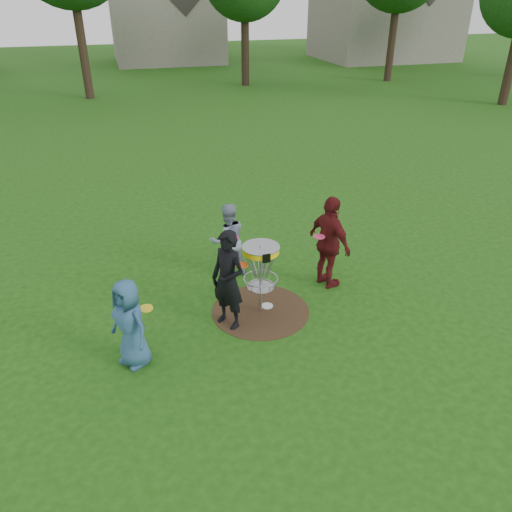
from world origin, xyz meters
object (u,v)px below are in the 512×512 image
object	(u,v)px
player_blue	(130,324)
player_grey	(228,240)
disc_golf_basket	(261,263)
player_maroon	(330,243)
player_black	(228,280)

from	to	relation	value
player_blue	player_grey	xyz separation A→B (m)	(2.09, 2.27, 0.03)
disc_golf_basket	player_maroon	bearing A→B (deg)	18.72
player_black	player_blue	bearing A→B (deg)	-107.20
player_grey	disc_golf_basket	size ratio (longest dim) A/B	1.13
player_maroon	disc_golf_basket	size ratio (longest dim) A/B	1.36
player_black	disc_golf_basket	size ratio (longest dim) A/B	1.31
disc_golf_basket	player_grey	bearing A→B (deg)	99.26
player_blue	player_black	bearing A→B (deg)	73.67
player_grey	player_blue	bearing A→B (deg)	42.03
player_black	disc_golf_basket	distance (m)	0.69
player_black	disc_golf_basket	world-z (taller)	player_black
player_maroon	disc_golf_basket	xyz separation A→B (m)	(-1.54, -0.52, 0.08)
player_maroon	disc_golf_basket	bearing A→B (deg)	91.91
player_grey	player_maroon	distance (m)	2.03
player_blue	player_grey	distance (m)	3.09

